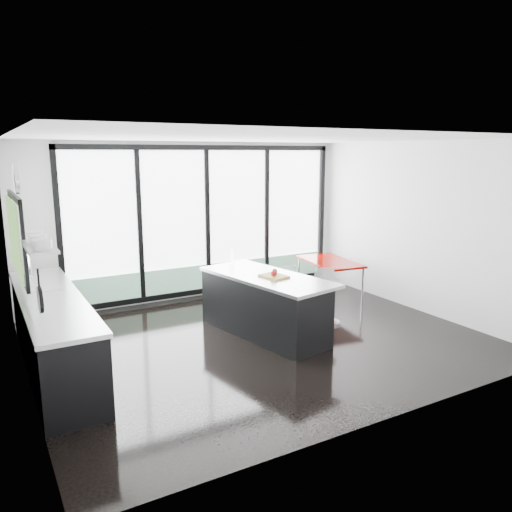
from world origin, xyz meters
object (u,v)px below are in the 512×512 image
bar_stool_near (327,303)px  island (264,305)px  red_table (329,279)px  bar_stool_far (292,299)px

bar_stool_near → island: bearing=-169.2°
bar_stool_near → red_table: bearing=65.7°
bar_stool_near → bar_stool_far: size_ratio=1.04×
bar_stool_far → red_table: size_ratio=0.49×
island → red_table: size_ratio=1.76×
bar_stool_near → bar_stool_far: bar_stool_near is taller
bar_stool_near → bar_stool_far: 0.59m
island → bar_stool_near: (1.10, -0.08, -0.11)m
red_table → bar_stool_far: bearing=-153.3°
bar_stool_far → island: bearing=-151.9°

